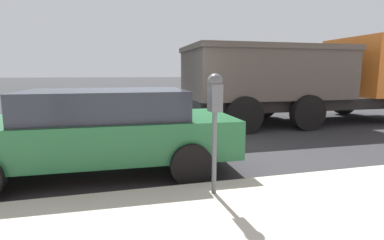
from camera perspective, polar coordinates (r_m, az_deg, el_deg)
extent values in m
plane|color=#2B2B2D|center=(6.39, -5.64, -6.24)|extent=(220.00, 220.00, 0.00)
cylinder|color=#4C5156|center=(3.83, 4.27, -6.31)|extent=(0.06, 0.06, 1.07)
cube|color=#4C5156|center=(3.71, 4.40, 4.23)|extent=(0.20, 0.14, 0.34)
sphere|color=#4C5156|center=(3.70, 4.43, 7.37)|extent=(0.19, 0.19, 0.19)
cube|color=#B21919|center=(3.81, 3.86, 3.73)|extent=(0.01, 0.11, 0.12)
cube|color=black|center=(3.81, 3.88, 5.51)|extent=(0.01, 0.10, 0.08)
cube|color=#1E5B33|center=(5.22, -17.73, -3.00)|extent=(1.92, 4.59, 0.61)
cube|color=#232833|center=(5.13, -15.99, 2.95)|extent=(1.65, 2.59, 0.46)
cylinder|color=black|center=(6.41, -29.62, -4.39)|extent=(0.24, 0.65, 0.64)
cylinder|color=black|center=(4.52, -0.20, -8.43)|extent=(0.24, 0.65, 0.64)
cylinder|color=black|center=(6.22, -3.88, -3.61)|extent=(0.24, 0.65, 0.64)
cube|color=black|center=(10.90, 20.58, 3.27)|extent=(2.38, 8.02, 0.35)
cube|color=#C66623|center=(12.66, 31.47, 8.59)|extent=(2.73, 2.43, 2.00)
cube|color=#4C4742|center=(10.06, 13.67, 8.35)|extent=(2.75, 4.99, 1.47)
cube|color=#4C4742|center=(10.09, 13.84, 12.97)|extent=(2.85, 5.09, 0.16)
cylinder|color=black|center=(13.69, 26.99, 3.19)|extent=(0.31, 1.04, 1.04)
cylinder|color=black|center=(11.65, 13.51, 3.07)|extent=(0.31, 1.04, 1.04)
cylinder|color=black|center=(9.36, 21.18, 1.31)|extent=(0.31, 1.04, 1.04)
cylinder|color=black|center=(10.87, 4.12, 2.88)|extent=(0.31, 1.04, 1.04)
cylinder|color=black|center=(8.37, 9.94, 0.94)|extent=(0.31, 1.04, 1.04)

